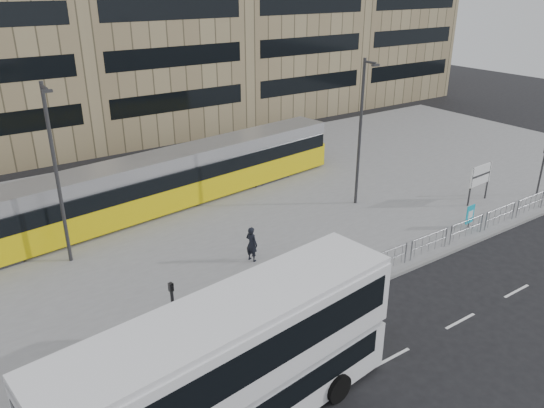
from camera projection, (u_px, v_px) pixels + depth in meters
ground at (357, 293)px, 23.77m from camera, size 120.00×120.00×0.00m
plaza at (224, 205)px, 32.82m from camera, size 64.00×24.00×0.15m
kerb at (357, 291)px, 23.78m from camera, size 64.00×0.25×0.17m
pedestrian_barrier at (383, 257)px, 24.81m from camera, size 32.07×0.07×1.10m
road_markings at (444, 329)px, 21.27m from camera, size 62.00×0.12×0.01m
double_decker_bus at (233, 365)px, 15.65m from camera, size 11.57×3.95×4.53m
tram at (144, 187)px, 30.87m from camera, size 28.28×6.36×3.32m
station_sign at (480, 177)px, 32.40m from camera, size 2.10×0.22×2.42m
ad_panel at (470, 215)px, 29.37m from camera, size 0.71×0.11×1.33m
pedestrian at (252, 244)px, 25.86m from camera, size 0.62×0.76×1.80m
traffic_light_west at (173, 310)px, 18.82m from camera, size 0.19×0.22×3.10m
traffic_light_east at (543, 165)px, 33.46m from camera, size 0.20×0.23×3.10m
lamp_post_west at (56, 169)px, 24.31m from camera, size 0.45×1.04×8.78m
lamp_post_east at (361, 128)px, 31.03m from camera, size 0.45×1.04×8.78m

